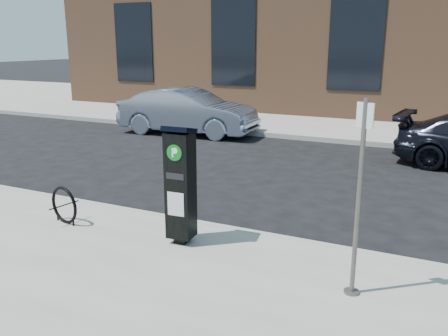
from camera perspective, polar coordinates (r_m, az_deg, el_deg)
The scene contains 9 objects.
ground at distance 7.96m, azimuth -1.74°, elevation -7.65°, with size 120.00×120.00×0.00m, color black.
sidewalk_far at distance 21.02m, azimuth 15.99°, elevation 6.24°, with size 60.00×12.00×0.15m, color gray.
curb_near at distance 7.92m, azimuth -1.81°, elevation -7.20°, with size 60.00×0.12×0.16m, color #9E9B93.
curb_far at distance 15.24m, azimuth 12.13°, elevation 3.34°, with size 60.00×0.12×0.16m, color #9E9B93.
building at distance 23.80m, azimuth 18.02°, elevation 16.90°, with size 28.00×10.05×8.25m.
parking_kiosk at distance 6.92m, azimuth -5.26°, elevation -1.89°, with size 0.43×0.38×1.78m.
sign_pole at distance 5.60m, azimuth 15.87°, elevation -3.90°, with size 0.20×0.19×2.33m.
bike_rack at distance 8.24m, azimuth -18.67°, elevation -4.27°, with size 0.63×0.17×0.63m.
car_silver at distance 16.19m, azimuth -4.39°, elevation 6.81°, with size 1.64×4.69×1.55m, color gray.
Camera 1 is at (3.36, -6.54, 3.06)m, focal length 38.00 mm.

